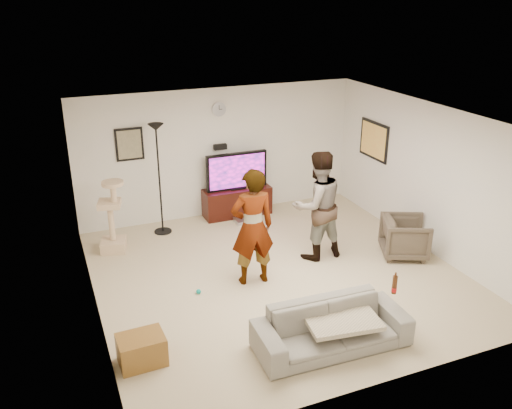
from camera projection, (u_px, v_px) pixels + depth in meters
name	position (u px, v px, depth m)	size (l,w,h in m)	color
floor	(277.00, 275.00, 8.53)	(5.50, 5.50, 0.02)	tan
ceiling	(280.00, 118.00, 7.58)	(5.50, 5.50, 0.02)	white
wall_back	(219.00, 153.00, 10.41)	(5.50, 0.04, 2.50)	silver
wall_front	(387.00, 290.00, 5.70)	(5.50, 0.04, 2.50)	silver
wall_left	(88.00, 230.00, 7.09)	(0.04, 5.50, 2.50)	silver
wall_right	(428.00, 178.00, 9.03)	(0.04, 5.50, 2.50)	silver
wall_clock	(219.00, 109.00, 10.07)	(0.26, 0.26, 0.04)	white
wall_speaker	(220.00, 147.00, 10.31)	(0.25, 0.10, 0.10)	black
picture_back	(129.00, 144.00, 9.67)	(0.42, 0.03, 0.52)	#7C775B
picture_right	(374.00, 140.00, 10.30)	(0.03, 0.78, 0.62)	#F9B452
tv_stand	(237.00, 202.00, 10.66)	(1.34, 0.45, 0.56)	black
console_box	(245.00, 220.00, 10.42)	(0.40, 0.30, 0.07)	#B4B4BE
tv	(237.00, 171.00, 10.42)	(1.22, 0.08, 0.72)	black
tv_screen	(237.00, 172.00, 10.38)	(1.12, 0.01, 0.64)	#DF17B1
floor_lamp	(159.00, 180.00, 9.62)	(0.32, 0.32, 2.04)	black
cat_tree	(111.00, 216.00, 9.07)	(0.41, 0.41, 1.27)	#CCAF8A
person_left	(252.00, 227.00, 8.00)	(0.66, 0.44, 1.82)	#9E9E9E
person_right	(317.00, 206.00, 8.77)	(0.89, 0.70, 1.84)	#355193
sofa	(332.00, 327.00, 6.72)	(1.94, 0.76, 0.57)	slate
throw_blanket	(341.00, 318.00, 6.72)	(0.90, 0.70, 0.06)	#C2B392
beer_bottle	(395.00, 285.00, 6.88)	(0.06, 0.06, 0.25)	#43220E
armchair	(405.00, 237.00, 9.01)	(0.72, 0.74, 0.67)	#463C31
side_table	(142.00, 350.00, 6.46)	(0.55, 0.41, 0.37)	brown
toy_ball	(199.00, 291.00, 7.98)	(0.07, 0.07, 0.07)	#0B8F87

